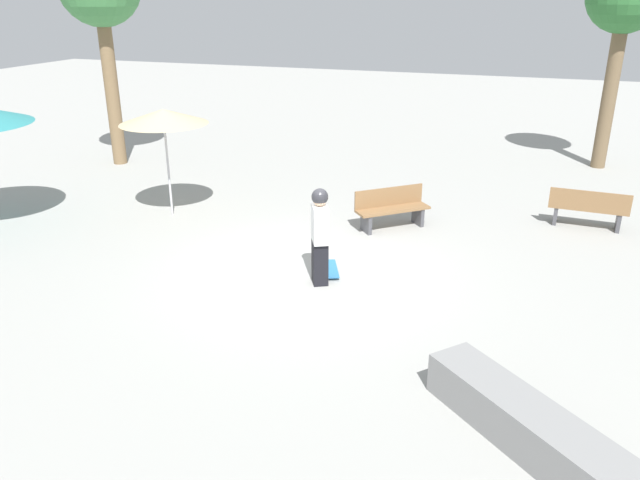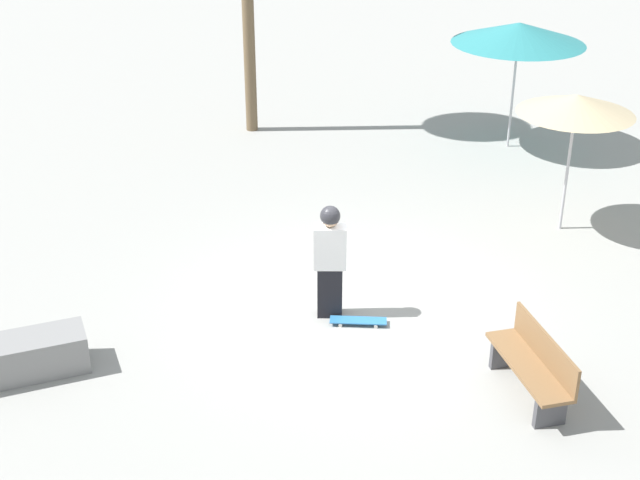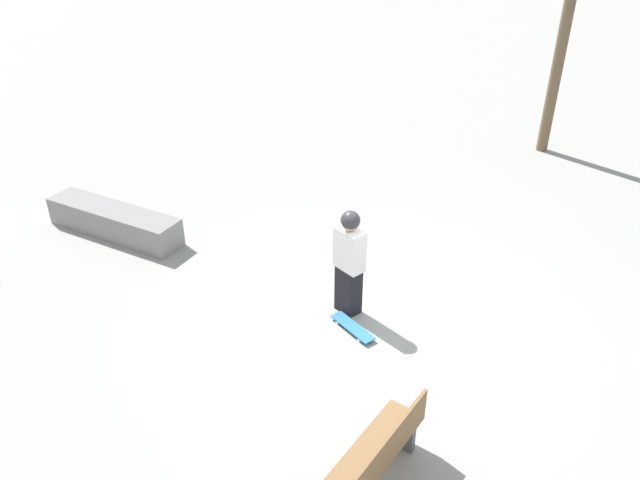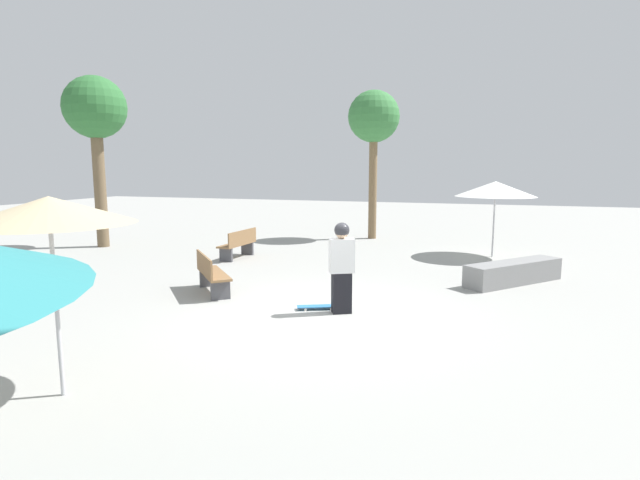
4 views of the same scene
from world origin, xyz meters
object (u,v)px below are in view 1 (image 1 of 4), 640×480
Objects in this scene: skateboard at (332,269)px; concrete_ledge at (527,426)px; shade_umbrella_tan at (163,117)px; bench_far at (588,209)px; palm_tree_center_right at (625,1)px; skater_main at (320,233)px; bench_near at (392,208)px.

concrete_ledge is (3.67, 3.49, 0.20)m from skateboard.
bench_far is at bearing 104.19° from shade_umbrella_tan.
bench_far is 0.68× the size of shade_umbrella_tan.
skateboard is 0.33× the size of concrete_ledge.
shade_umbrella_tan is 0.42× the size of palm_tree_center_right.
shade_umbrella_tan is at bearing -124.46° from concrete_ledge.
concrete_ledge is 1.51× the size of bench_far.
palm_tree_center_right is at bearing -54.04° from skater_main.
skater_main is 0.30× the size of palm_tree_center_right.
shade_umbrella_tan reaches higher than skateboard.
skater_main is 1.05× the size of bench_far.
shade_umbrella_tan is at bearing -31.97° from bench_near.
palm_tree_center_right reaches higher than skateboard.
bench_far is (-1.38, 3.94, 0.00)m from bench_near.
skater_main is at bearing -131.89° from concrete_ledge.
skater_main is at bearing 62.80° from shade_umbrella_tan.
skateboard is at bearing -34.18° from skater_main.
palm_tree_center_right is (-9.91, 4.99, 3.57)m from skater_main.
palm_tree_center_right reaches higher than bench_far.
bench_far is 0.28× the size of palm_tree_center_right.
skateboard is 5.07m from concrete_ledge.
bench_near is at bearing -33.16° from palm_tree_center_right.
skateboard is 0.55× the size of bench_near.
bench_far is 6.82m from palm_tree_center_right.
bench_far is at bearing -72.33° from skater_main.
palm_tree_center_right is (-9.43, 4.94, 4.43)m from skateboard.
bench_near is at bearing -37.04° from skater_main.
shade_umbrella_tan reaches higher than skater_main.
shade_umbrella_tan reaches higher than bench_far.
bench_far reaches higher than concrete_ledge.
skateboard is at bearing -135.26° from bench_far.
shade_umbrella_tan is (-2.23, -4.34, 1.30)m from skater_main.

